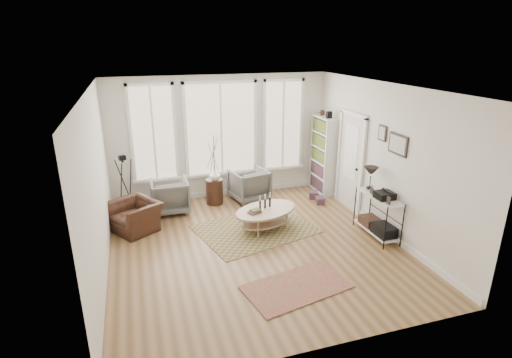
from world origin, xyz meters
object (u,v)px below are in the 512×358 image
object	(u,v)px
coffee_table	(265,214)
armchair_right	(249,185)
armchair_left	(170,196)
side_table	(214,171)
bookcase	(323,155)
low_shelf	(378,211)
accent_chair	(135,216)

from	to	relation	value
coffee_table	armchair_right	size ratio (longest dim) A/B	1.92
armchair_left	side_table	bearing A→B (deg)	-170.01
coffee_table	armchair_right	world-z (taller)	armchair_right
bookcase	coffee_table	distance (m)	2.66
bookcase	low_shelf	bearing A→B (deg)	-91.28
low_shelf	side_table	size ratio (longest dim) A/B	0.79
low_shelf	armchair_left	size ratio (longest dim) A/B	1.59
bookcase	accent_chair	xyz separation A→B (m)	(-4.54, -0.86, -0.66)
accent_chair	coffee_table	bearing A→B (deg)	40.67
side_table	accent_chair	xyz separation A→B (m)	(-1.81, -0.88, -0.50)
armchair_left	coffee_table	bearing A→B (deg)	140.37
bookcase	coffee_table	world-z (taller)	bookcase
armchair_left	accent_chair	distance (m)	1.04
coffee_table	armchair_right	xyz separation A→B (m)	(0.13, 1.62, 0.04)
armchair_right	side_table	xyz separation A→B (m)	(-0.84, 0.01, 0.42)
coffee_table	side_table	xyz separation A→B (m)	(-0.71, 1.63, 0.46)
armchair_right	accent_chair	size ratio (longest dim) A/B	0.89
coffee_table	low_shelf	bearing A→B (deg)	-24.80
bookcase	armchair_left	bearing A→B (deg)	-177.57
accent_chair	low_shelf	bearing A→B (deg)	36.92
low_shelf	side_table	xyz separation A→B (m)	(-2.68, 2.54, 0.29)
armchair_left	low_shelf	bearing A→B (deg)	147.67
bookcase	coffee_table	size ratio (longest dim) A/B	1.30
bookcase	armchair_right	size ratio (longest dim) A/B	2.50
low_shelf	accent_chair	world-z (taller)	low_shelf
armchair_left	armchair_right	size ratio (longest dim) A/B	1.00
accent_chair	bookcase	bearing A→B (deg)	67.94
side_table	armchair_left	bearing A→B (deg)	-170.09
low_shelf	coffee_table	world-z (taller)	low_shelf
low_shelf	armchair_right	distance (m)	3.13
bookcase	armchair_right	distance (m)	1.99
armchair_left	side_table	world-z (taller)	side_table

